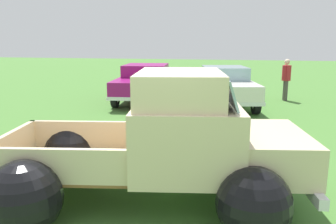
% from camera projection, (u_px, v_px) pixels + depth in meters
% --- Properties ---
extents(ground_plane, '(80.00, 80.00, 0.00)m').
position_uv_depth(ground_plane, '(143.00, 199.00, 5.04)').
color(ground_plane, '#477A33').
extents(vintage_pickup_truck, '(4.87, 3.35, 1.96)m').
position_uv_depth(vintage_pickup_truck, '(168.00, 152.00, 4.87)').
color(vintage_pickup_truck, black).
rests_on(vintage_pickup_truck, ground).
extents(show_car_0, '(2.47, 4.77, 1.43)m').
position_uv_depth(show_car_0, '(146.00, 81.00, 13.30)').
color(show_car_0, black).
rests_on(show_car_0, ground).
extents(show_car_1, '(2.66, 4.48, 1.43)m').
position_uv_depth(show_car_1, '(225.00, 85.00, 12.19)').
color(show_car_1, black).
rests_on(show_car_1, ground).
extents(spectator_0, '(0.38, 0.54, 1.65)m').
position_uv_depth(spectator_0, '(286.00, 77.00, 13.30)').
color(spectator_0, '#4C4742').
rests_on(spectator_0, ground).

